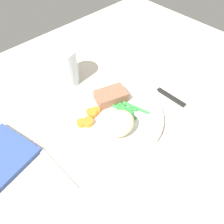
% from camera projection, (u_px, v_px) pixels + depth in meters
% --- Properties ---
extents(dining_table, '(1.20, 0.90, 0.02)m').
position_uv_depth(dining_table, '(104.00, 125.00, 0.62)').
color(dining_table, beige).
rests_on(dining_table, ground).
extents(dinner_plate, '(0.25, 0.25, 0.02)m').
position_uv_depth(dinner_plate, '(112.00, 117.00, 0.61)').
color(dinner_plate, white).
rests_on(dinner_plate, dining_table).
extents(meat_portion, '(0.09, 0.07, 0.03)m').
position_uv_depth(meat_portion, '(111.00, 96.00, 0.63)').
color(meat_portion, '#936047').
rests_on(meat_portion, dinner_plate).
extents(mashed_potatoes, '(0.08, 0.06, 0.05)m').
position_uv_depth(mashed_potatoes, '(119.00, 124.00, 0.56)').
color(mashed_potatoes, beige).
rests_on(mashed_potatoes, dinner_plate).
extents(carrot_slices, '(0.07, 0.05, 0.01)m').
position_uv_depth(carrot_slices, '(90.00, 117.00, 0.60)').
color(carrot_slices, orange).
rests_on(carrot_slices, dinner_plate).
extents(green_beans, '(0.06, 0.09, 0.01)m').
position_uv_depth(green_beans, '(127.00, 109.00, 0.62)').
color(green_beans, '#2D8C38').
rests_on(green_beans, dinner_plate).
extents(fork, '(0.01, 0.17, 0.00)m').
position_uv_depth(fork, '(52.00, 163.00, 0.53)').
color(fork, silver).
rests_on(fork, dining_table).
extents(knife, '(0.02, 0.21, 0.01)m').
position_uv_depth(knife, '(156.00, 88.00, 0.70)').
color(knife, black).
rests_on(knife, dining_table).
extents(water_glass, '(0.07, 0.07, 0.10)m').
position_uv_depth(water_glass, '(65.00, 69.00, 0.68)').
color(water_glass, silver).
rests_on(water_glass, dining_table).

